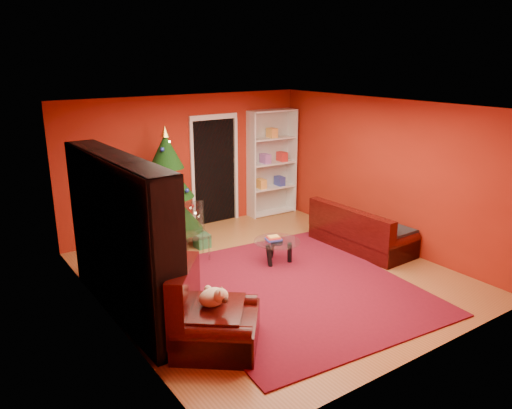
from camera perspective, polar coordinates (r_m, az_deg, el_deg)
floor at (r=7.89m, az=1.66°, el=-8.19°), size 5.00×5.50×0.05m
ceiling at (r=7.19m, az=1.84°, el=11.34°), size 5.00×5.50×0.05m
wall_back at (r=9.74m, az=-7.97°, el=4.71°), size 5.00×0.05×2.60m
wall_left at (r=6.34m, az=-17.02°, el=-2.40°), size 0.05×5.50×2.60m
wall_right at (r=9.11m, az=14.69°, el=3.49°), size 0.05×5.50×2.60m
doorway at (r=10.03m, az=-4.74°, el=3.70°), size 1.06×0.60×2.16m
rug at (r=7.47m, az=4.36°, el=-9.44°), size 3.51×3.99×0.02m
media_unit at (r=6.61m, az=-15.16°, el=-3.65°), size 0.49×2.78×2.12m
christmas_tree at (r=8.96m, az=-10.06°, el=1.90°), size 1.30×1.30×2.16m
gift_box_teal at (r=8.22m, az=-15.29°, el=-6.51°), size 0.33×0.33×0.28m
gift_box_green at (r=8.96m, az=-6.18°, el=-4.13°), size 0.25×0.25×0.25m
gift_box_red at (r=9.28m, az=-10.32°, el=-3.73°), size 0.21×0.21×0.20m
white_bookshelf at (r=10.58m, az=1.80°, el=4.75°), size 1.07×0.43×2.28m
armchair at (r=5.94m, az=-4.53°, el=-12.46°), size 1.46×1.46×0.81m
dog at (r=5.89m, az=-4.98°, el=-10.52°), size 0.48×0.50×0.26m
sofa at (r=9.00m, az=12.06°, el=-2.45°), size 0.90×1.88×0.80m
coffee_table at (r=8.24m, az=2.41°, el=-5.39°), size 0.93×0.93×0.48m
acrylic_chair at (r=8.35m, az=-6.98°, el=-3.48°), size 0.54×0.57×0.87m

